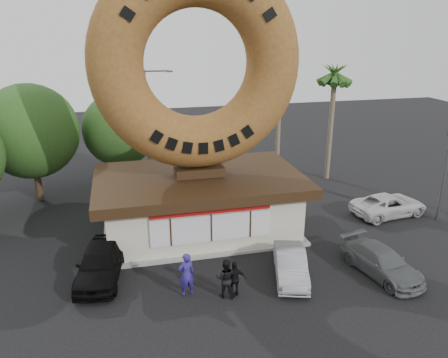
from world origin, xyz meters
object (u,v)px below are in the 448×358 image
at_px(traffic_signal, 448,158).
at_px(person_left, 186,274).
at_px(street_lamp, 149,119).
at_px(car_white, 389,205).
at_px(person_center, 226,278).
at_px(car_silver, 291,265).
at_px(car_black, 100,263).
at_px(car_grey, 382,262).
at_px(giant_donut, 197,64).
at_px(donut_shop, 200,201).
at_px(person_right, 235,279).

distance_m(traffic_signal, person_left, 16.49).
xyz_separation_m(street_lamp, car_white, (13.44, -10.65, -3.83)).
distance_m(person_center, car_white, 13.14).
bearing_deg(car_silver, car_black, -176.96).
height_order(person_left, car_grey, person_left).
bearing_deg(person_left, person_center, 149.04).
xyz_separation_m(giant_donut, street_lamp, (-1.86, 10.00, -4.67)).
relative_size(person_center, car_silver, 0.45).
bearing_deg(street_lamp, car_black, -104.12).
bearing_deg(car_silver, donut_shop, 134.52).
bearing_deg(person_center, donut_shop, -69.38).
relative_size(person_right, car_black, 0.35).
distance_m(person_right, car_silver, 2.97).
distance_m(traffic_signal, car_grey, 8.70).
distance_m(street_lamp, car_black, 14.74).
height_order(giant_donut, person_center, giant_donut).
height_order(person_left, car_white, person_left).
height_order(person_right, car_grey, person_right).
distance_m(donut_shop, traffic_signal, 14.30).
bearing_deg(car_white, giant_donut, 79.72).
bearing_deg(car_grey, car_white, 43.21).
height_order(person_left, car_black, person_left).
relative_size(street_lamp, car_white, 1.70).
xyz_separation_m(car_silver, car_white, (8.46, 5.17, 0.02)).
bearing_deg(car_black, person_center, -18.99).
relative_size(person_left, person_right, 1.23).
bearing_deg(giant_donut, traffic_signal, -8.17).
bearing_deg(person_right, car_black, -17.77).
bearing_deg(person_right, person_left, -6.58).
xyz_separation_m(car_black, car_white, (16.92, 3.18, -0.13)).
xyz_separation_m(person_left, car_white, (13.31, 5.41, -0.34)).
bearing_deg(person_left, car_white, -170.66).
xyz_separation_m(car_silver, car_grey, (4.20, -0.74, -0.00)).
height_order(person_right, car_silver, person_right).
bearing_deg(person_right, traffic_signal, -153.03).
bearing_deg(traffic_signal, car_white, 150.76).
height_order(street_lamp, person_left, street_lamp).
xyz_separation_m(traffic_signal, person_right, (-13.74, -4.59, -3.06)).
bearing_deg(car_white, car_silver, 114.37).
bearing_deg(traffic_signal, car_silver, -160.69).
bearing_deg(street_lamp, donut_shop, -79.50).
height_order(street_lamp, car_black, street_lamp).
distance_m(donut_shop, giant_donut, 7.39).
height_order(donut_shop, person_center, donut_shop).
relative_size(street_lamp, person_center, 4.55).
distance_m(giant_donut, person_center, 10.58).
distance_m(giant_donut, car_black, 10.64).
bearing_deg(person_left, car_black, -44.46).
bearing_deg(traffic_signal, person_center, -162.06).
relative_size(car_black, car_grey, 1.06).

